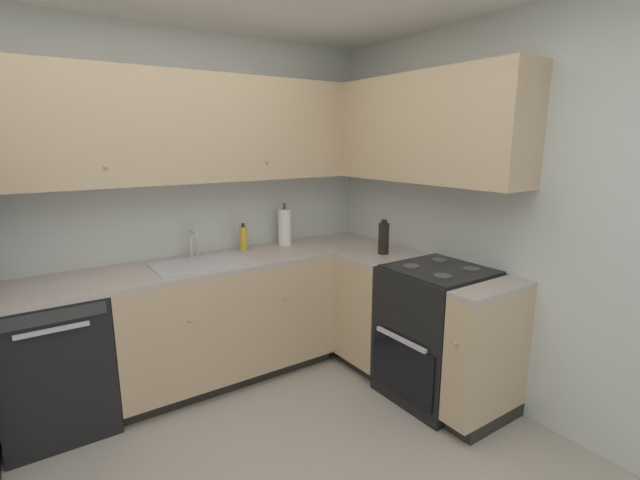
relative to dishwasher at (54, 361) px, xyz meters
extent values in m
cube|color=silver|center=(0.65, 0.33, 0.82)|extent=(3.78, 0.05, 2.52)
cube|color=silver|center=(2.51, -1.43, 0.82)|extent=(0.05, 3.55, 2.52)
cube|color=black|center=(0.00, 0.00, 0.00)|extent=(0.60, 0.60, 0.87)
cube|color=#333333|center=(0.00, -0.30, 0.39)|extent=(0.55, 0.01, 0.07)
cube|color=silver|center=(0.00, -0.32, 0.32)|extent=(0.36, 0.02, 0.02)
cube|color=tan|center=(1.10, 0.00, 0.04)|extent=(1.58, 0.60, 0.78)
cube|color=black|center=(1.10, 0.03, -0.39)|extent=(1.58, 0.54, 0.09)
sphere|color=tan|center=(0.75, -0.31, 0.19)|extent=(0.02, 0.02, 0.02)
sphere|color=tan|center=(1.44, -0.31, 0.19)|extent=(0.02, 0.02, 0.02)
cube|color=#B7A89E|center=(1.09, 0.00, 0.45)|extent=(2.79, 0.60, 0.03)
cube|color=tan|center=(2.19, -0.52, 0.04)|extent=(0.60, 0.45, 0.78)
cube|color=black|center=(2.22, -0.52, -0.39)|extent=(0.54, 0.45, 0.09)
cube|color=tan|center=(2.19, -1.48, 0.04)|extent=(0.60, 0.19, 0.78)
cube|color=black|center=(2.22, -1.48, -0.39)|extent=(0.54, 0.19, 0.09)
sphere|color=tan|center=(1.87, -1.48, 0.19)|extent=(0.02, 0.02, 0.02)
cube|color=#B7A89E|center=(2.19, -0.52, 0.45)|extent=(0.60, 0.45, 0.03)
cube|color=#B7A89E|center=(2.19, -1.48, 0.45)|extent=(0.60, 0.19, 0.03)
cube|color=black|center=(2.21, -1.07, 0.02)|extent=(0.64, 0.62, 0.91)
cube|color=black|center=(1.88, -1.07, -0.15)|extent=(0.02, 0.55, 0.38)
cube|color=silver|center=(1.86, -1.07, 0.06)|extent=(0.02, 0.43, 0.02)
cube|color=black|center=(2.21, -1.07, 0.48)|extent=(0.59, 0.60, 0.01)
cube|color=black|center=(2.51, -1.07, 0.55)|extent=(0.03, 0.60, 0.15)
cylinder|color=#4C4C4C|center=(2.07, -1.20, 0.49)|extent=(0.11, 0.11, 0.01)
cylinder|color=#4C4C4C|center=(2.07, -0.93, 0.49)|extent=(0.11, 0.11, 0.01)
cylinder|color=#4C4C4C|center=(2.35, -1.20, 0.49)|extent=(0.11, 0.11, 0.01)
cylinder|color=#4C4C4C|center=(2.35, -0.93, 0.49)|extent=(0.11, 0.11, 0.01)
cube|color=tan|center=(0.93, 0.14, 1.39)|extent=(2.47, 0.32, 0.73)
sphere|color=tan|center=(0.39, -0.03, 1.16)|extent=(0.02, 0.02, 0.02)
sphere|color=tan|center=(1.48, -0.03, 1.16)|extent=(0.02, 0.02, 0.02)
cube|color=tan|center=(2.33, -0.62, 1.39)|extent=(0.32, 1.83, 0.73)
cube|color=#B7B7BC|center=(0.95, -0.03, 0.48)|extent=(0.66, 0.40, 0.01)
cube|color=gray|center=(0.95, -0.03, 0.43)|extent=(0.61, 0.36, 0.09)
cube|color=#99999E|center=(0.95, -0.03, 0.44)|extent=(0.02, 0.35, 0.06)
cylinder|color=silver|center=(0.95, 0.20, 0.58)|extent=(0.02, 0.02, 0.21)
cylinder|color=silver|center=(0.95, 0.13, 0.67)|extent=(0.02, 0.15, 0.02)
cylinder|color=silver|center=(1.00, 0.20, 0.50)|extent=(0.02, 0.02, 0.06)
cylinder|color=gold|center=(1.36, 0.18, 0.56)|extent=(0.06, 0.06, 0.18)
cylinder|color=#262626|center=(1.36, 0.18, 0.67)|extent=(0.03, 0.03, 0.03)
cylinder|color=white|center=(1.72, 0.16, 0.62)|extent=(0.11, 0.11, 0.29)
cylinder|color=#3F3F3F|center=(1.72, 0.16, 0.64)|extent=(0.02, 0.02, 0.35)
cylinder|color=black|center=(2.19, -0.52, 0.59)|extent=(0.08, 0.08, 0.24)
cylinder|color=black|center=(2.19, -0.52, 0.72)|extent=(0.04, 0.04, 0.02)
camera|label=1|loc=(-0.10, -3.00, 1.31)|focal=25.44mm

